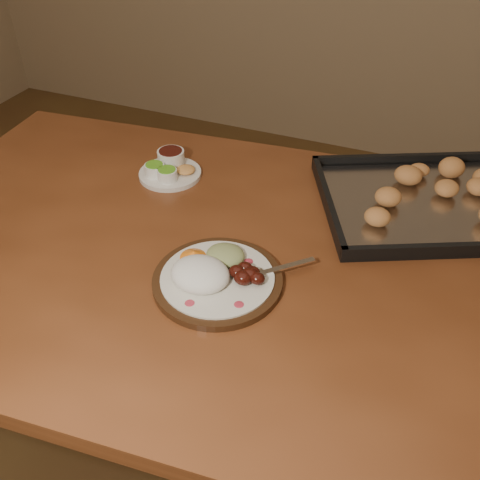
% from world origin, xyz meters
% --- Properties ---
extents(ground, '(4.00, 4.00, 0.00)m').
position_xyz_m(ground, '(0.00, 0.00, 0.00)').
color(ground, brown).
rests_on(ground, ground).
extents(dining_table, '(1.57, 1.03, 0.75)m').
position_xyz_m(dining_table, '(0.29, 0.11, 0.65)').
color(dining_table, brown).
rests_on(dining_table, ground).
extents(dinner_plate, '(0.28, 0.24, 0.06)m').
position_xyz_m(dinner_plate, '(0.29, 0.01, 0.77)').
color(dinner_plate, '#321C0E').
rests_on(dinner_plate, dining_table).
extents(condiment_saucer, '(0.15, 0.15, 0.05)m').
position_xyz_m(condiment_saucer, '(0.03, 0.32, 0.77)').
color(condiment_saucer, silver).
rests_on(condiment_saucer, dining_table).
extents(baking_tray, '(0.60, 0.54, 0.05)m').
position_xyz_m(baking_tray, '(0.64, 0.42, 0.77)').
color(baking_tray, black).
rests_on(baking_tray, dining_table).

